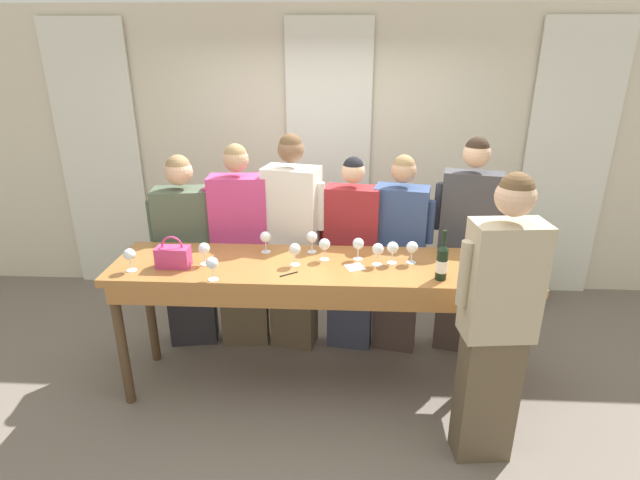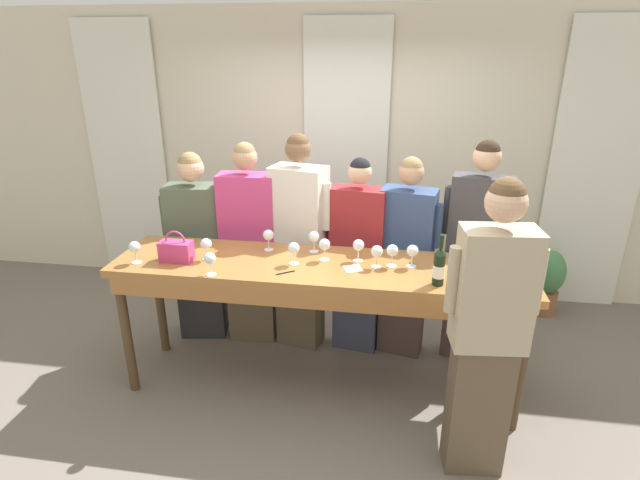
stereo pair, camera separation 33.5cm
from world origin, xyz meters
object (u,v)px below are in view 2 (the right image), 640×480
Objects in this scene: handbag at (176,250)px; wine_glass_back_left at (210,259)px; guest_beige_cap at (476,252)px; wine_glass_back_right at (268,236)px; wine_glass_front_mid at (135,248)px; wine_glass_front_right at (377,252)px; guest_cream_sweater at (300,243)px; guest_olive_jacket at (198,247)px; guest_navy_coat at (405,258)px; wine_glass_center_mid at (324,245)px; potted_plant at (547,279)px; tasting_bar at (318,278)px; wine_glass_front_left at (294,249)px; wine_bottle at (439,267)px; wine_glass_center_right at (412,251)px; guest_striped_shirt at (358,256)px; host_pouring at (488,331)px; wine_glass_by_bottle at (314,237)px; wine_glass_center_left at (358,246)px; wine_glass_near_host at (206,245)px; guest_pink_top at (250,245)px; wine_glass_back_mid at (392,251)px.

handbag reaches higher than wine_glass_back_left.
wine_glass_back_right is at bearing -165.98° from guest_beige_cap.
wine_glass_front_right is at bearing 6.08° from wine_glass_front_mid.
wine_glass_back_left is at bearing -116.22° from guest_cream_sweater.
wine_glass_front_mid is 0.10× the size of guest_olive_jacket.
guest_cream_sweater reaches higher than guest_navy_coat.
wine_glass_center_mid is (1.03, 0.17, 0.04)m from handbag.
potted_plant is (3.25, 1.61, -0.77)m from wine_glass_front_mid.
wine_glass_front_left is at bearing -177.39° from tasting_bar.
wine_glass_front_left is 0.09× the size of guest_beige_cap.
wine_glass_back_right is at bearing 60.56° from wine_glass_back_left.
tasting_bar is at bearing -108.85° from wine_glass_center_mid.
guest_cream_sweater reaches higher than wine_bottle.
wine_glass_center_right is at bearing 5.48° from wine_glass_front_left.
wine_glass_center_right is at bearing -52.27° from guest_striped_shirt.
host_pouring reaches higher than tasting_bar.
handbag is (-0.99, -0.08, 0.18)m from tasting_bar.
wine_glass_front_mid is at bearing -162.09° from wine_glass_by_bottle.
wine_bottle reaches higher than wine_glass_center_left.
guest_beige_cap is 1.21m from host_pouring.
wine_glass_back_left is at bearing -136.19° from guest_striped_shirt.
guest_olive_jacket reaches higher than guest_striped_shirt.
guest_pink_top is (0.12, 0.63, -0.24)m from wine_glass_near_host.
wine_glass_near_host is at bearing -148.44° from guest_striped_shirt.
wine_bottle is 2.11× the size of wine_glass_back_right.
guest_striped_shirt is 0.99× the size of guest_navy_coat.
guest_cream_sweater is (-0.65, 0.58, -0.20)m from wine_glass_front_right.
wine_glass_center_mid is at bearing 145.50° from host_pouring.
guest_navy_coat is (0.61, 0.60, -0.06)m from tasting_bar.
wine_bottle is at bearing -18.14° from wine_glass_back_right.
tasting_bar is at bearing 7.11° from wine_glass_front_mid.
wine_glass_front_mid and wine_glass_center_right have the same top height.
guest_beige_cap is at bearing 17.94° from wine_glass_near_host.
guest_navy_coat is at bearing 0.00° from guest_olive_jacket.
wine_glass_near_host is (-1.30, -0.08, -0.00)m from wine_glass_back_mid.
wine_glass_center_left is 1.00× the size of wine_glass_by_bottle.
guest_olive_jacket is (-1.06, 0.37, -0.29)m from wine_glass_by_bottle.
guest_cream_sweater is (-0.52, 0.48, -0.20)m from wine_glass_center_left.
wine_glass_front_left is 1.37m from host_pouring.
tasting_bar is 1.75× the size of guest_striped_shirt.
guest_pink_top reaches higher than handbag.
wine_glass_center_left reaches higher than potted_plant.
wine_glass_center_mid is at bearing -138.81° from guest_navy_coat.
wine_glass_center_mid is 1.00× the size of wine_glass_back_right.
wine_glass_center_mid reaches higher than potted_plant.
host_pouring is at bearing -29.44° from wine_glass_back_right.
wine_glass_back_left is 0.90m from guest_pink_top.
guest_beige_cap reaches higher than handbag.
wine_glass_front_right is 2.27m from potted_plant.
wine_glass_front_mid is (-1.09, -0.15, 0.00)m from wine_glass_front_left.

